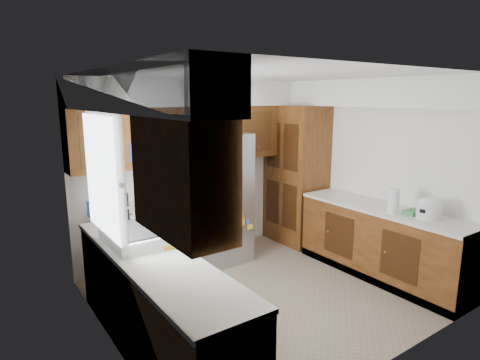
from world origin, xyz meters
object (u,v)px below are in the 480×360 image
pantry (296,175)px  paper_towel (393,201)px  rice_cooker (429,208)px  fridge (213,198)px

pantry → paper_towel: size_ratio=7.27×
pantry → rice_cooker: size_ratio=7.54×
rice_cooker → paper_towel: bearing=112.1°
fridge → paper_towel: bearing=-54.5°
pantry → paper_towel: bearing=-94.6°
fridge → paper_towel: fridge is taller
pantry → rice_cooker: pantry is taller
pantry → fridge: pantry is taller
paper_towel → pantry: bearing=85.4°
fridge → rice_cooker: size_ratio=6.31×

